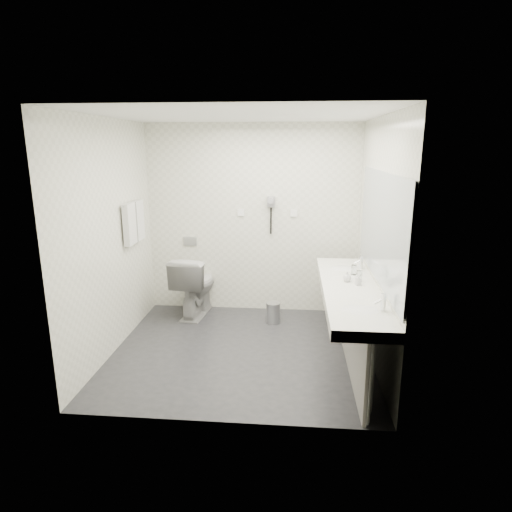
{
  "coord_description": "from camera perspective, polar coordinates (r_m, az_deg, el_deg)",
  "views": [
    {
      "loc": [
        0.55,
        -4.39,
        2.21
      ],
      "look_at": [
        0.15,
        0.15,
        1.05
      ],
      "focal_mm": 30.5,
      "sensor_mm": 36.0,
      "label": 1
    }
  ],
  "objects": [
    {
      "name": "towel_rail",
      "position": [
        5.34,
        -15.98,
        6.62
      ],
      "size": [
        0.02,
        0.62,
        0.02
      ],
      "primitive_type": "cylinder",
      "rotation": [
        1.57,
        0.0,
        0.0
      ],
      "color": "silver",
      "rests_on": "wall_left"
    },
    {
      "name": "wall_left",
      "position": [
        4.9,
        -18.54,
        2.22
      ],
      "size": [
        0.0,
        2.6,
        2.6
      ],
      "primitive_type": "plane",
      "rotation": [
        1.57,
        0.0,
        1.57
      ],
      "color": "silver",
      "rests_on": "floor"
    },
    {
      "name": "towel_far",
      "position": [
        5.49,
        -15.21,
        4.55
      ],
      "size": [
        0.07,
        0.24,
        0.48
      ],
      "primitive_type": "cube",
      "color": "silver",
      "rests_on": "towel_rail"
    },
    {
      "name": "wall_front",
      "position": [
        3.29,
        -4.82,
        -2.78
      ],
      "size": [
        2.8,
        0.0,
        2.8
      ],
      "primitive_type": "plane",
      "rotation": [
        -1.57,
        0.0,
        0.0
      ],
      "color": "silver",
      "rests_on": "floor"
    },
    {
      "name": "dryer_barrel",
      "position": [
        5.64,
        1.96,
        7.34
      ],
      "size": [
        0.08,
        0.14,
        0.08
      ],
      "primitive_type": "cylinder",
      "rotation": [
        1.57,
        0.0,
        0.0
      ],
      "color": "gray",
      "rests_on": "dryer_cradle"
    },
    {
      "name": "towel_near",
      "position": [
        5.24,
        -16.25,
        4.02
      ],
      "size": [
        0.07,
        0.24,
        0.48
      ],
      "primitive_type": "cube",
      "color": "silver",
      "rests_on": "towel_rail"
    },
    {
      "name": "mirror",
      "position": [
        4.34,
        16.06,
        3.63
      ],
      "size": [
        0.02,
        2.2,
        1.05
      ],
      "primitive_type": "cube",
      "color": "#B2BCC6",
      "rests_on": "wall_right"
    },
    {
      "name": "switch_plate_a",
      "position": [
        5.79,
        -1.99,
        5.72
      ],
      "size": [
        0.09,
        0.02,
        0.09
      ],
      "primitive_type": "cube",
      "color": "white",
      "rests_on": "wall_back"
    },
    {
      "name": "vanity_post_near",
      "position": [
        3.71,
        14.72,
        -15.95
      ],
      "size": [
        0.06,
        0.06,
        0.75
      ],
      "primitive_type": "cylinder",
      "color": "silver",
      "rests_on": "floor"
    },
    {
      "name": "bin_lid",
      "position": [
        5.57,
        2.29,
        -6.23
      ],
      "size": [
        0.18,
        0.18,
        0.02
      ],
      "primitive_type": "cylinder",
      "color": "#B2B5BA",
      "rests_on": "pedal_bin"
    },
    {
      "name": "toilet",
      "position": [
        5.85,
        -8.02,
        -3.8
      ],
      "size": [
        0.55,
        0.86,
        0.82
      ],
      "primitive_type": "imported",
      "rotation": [
        0.0,
        0.0,
        3.02
      ],
      "color": "white",
      "rests_on": "floor"
    },
    {
      "name": "basin_far",
      "position": [
        5.07,
        11.35,
        -1.76
      ],
      "size": [
        0.4,
        0.31,
        0.05
      ],
      "primitive_type": "ellipsoid",
      "color": "white",
      "rests_on": "vanity_counter"
    },
    {
      "name": "vanity_counter",
      "position": [
        4.46,
        12.21,
        -4.49
      ],
      "size": [
        0.55,
        2.2,
        0.1
      ],
      "primitive_type": "cube",
      "color": "white",
      "rests_on": "floor"
    },
    {
      "name": "vanity_panel",
      "position": [
        4.62,
        12.24,
        -9.49
      ],
      "size": [
        0.03,
        2.15,
        0.75
      ],
      "primitive_type": "cube",
      "color": "gray",
      "rests_on": "floor"
    },
    {
      "name": "switch_plate_b",
      "position": [
        5.75,
        4.99,
        5.61
      ],
      "size": [
        0.09,
        0.02,
        0.09
      ],
      "primitive_type": "cube",
      "color": "white",
      "rests_on": "wall_back"
    },
    {
      "name": "wall_right",
      "position": [
        4.58,
        15.62,
        1.63
      ],
      "size": [
        0.0,
        2.6,
        2.6
      ],
      "primitive_type": "plane",
      "rotation": [
        1.57,
        0.0,
        -1.57
      ],
      "color": "silver",
      "rests_on": "floor"
    },
    {
      "name": "glass_left",
      "position": [
        4.61,
        13.41,
        -2.55
      ],
      "size": [
        0.07,
        0.07,
        0.11
      ],
      "primitive_type": "cylinder",
      "rotation": [
        0.0,
        0.0,
        -0.17
      ],
      "color": "silver",
      "rests_on": "vanity_counter"
    },
    {
      "name": "dryer_cradle",
      "position": [
        5.72,
        1.99,
        7.13
      ],
      "size": [
        0.1,
        0.04,
        0.14
      ],
      "primitive_type": "cube",
      "color": "gray",
      "rests_on": "wall_back"
    },
    {
      "name": "vanity_post_far",
      "position": [
        5.58,
        11.26,
        -5.21
      ],
      "size": [
        0.06,
        0.06,
        0.75
      ],
      "primitive_type": "cylinder",
      "color": "silver",
      "rests_on": "floor"
    },
    {
      "name": "ceiling",
      "position": [
        4.44,
        -2.21,
        18.0
      ],
      "size": [
        2.8,
        2.8,
        0.0
      ],
      "primitive_type": "plane",
      "rotation": [
        3.14,
        0.0,
        0.0
      ],
      "color": "white",
      "rests_on": "wall_back"
    },
    {
      "name": "soap_bottle_a",
      "position": [
        4.48,
        13.27,
        -3.06
      ],
      "size": [
        0.06,
        0.06,
        0.11
      ],
      "primitive_type": "imported",
      "rotation": [
        0.0,
        0.0,
        0.32
      ],
      "color": "white",
      "rests_on": "vanity_counter"
    },
    {
      "name": "pedal_bin",
      "position": [
        5.62,
        2.28,
        -7.51
      ],
      "size": [
        0.24,
        0.24,
        0.25
      ],
      "primitive_type": "cylinder",
      "rotation": [
        0.0,
        0.0,
        0.42
      ],
      "color": "#B2B5BA",
      "rests_on": "floor"
    },
    {
      "name": "glass_right",
      "position": [
        4.83,
        12.71,
        -1.79
      ],
      "size": [
        0.08,
        0.08,
        0.11
      ],
      "primitive_type": "cylinder",
      "rotation": [
        0.0,
        0.0,
        -0.37
      ],
      "color": "silver",
      "rests_on": "vanity_counter"
    },
    {
      "name": "faucet_near",
      "position": [
        3.85,
        16.36,
        -5.85
      ],
      "size": [
        0.04,
        0.04,
        0.15
      ],
      "primitive_type": "cylinder",
      "color": "silver",
      "rests_on": "vanity_counter"
    },
    {
      "name": "soap_bottle_b",
      "position": [
        4.57,
        11.86,
        -2.67
      ],
      "size": [
        0.1,
        0.1,
        0.1
      ],
      "primitive_type": "imported",
      "rotation": [
        0.0,
        0.0,
        -0.22
      ],
      "color": "white",
      "rests_on": "vanity_counter"
    },
    {
      "name": "flush_plate",
      "position": [
        5.98,
        -8.63,
        1.95
      ],
      "size": [
        0.18,
        0.02,
        0.12
      ],
      "primitive_type": "cube",
      "color": "#B2B5BA",
      "rests_on": "wall_back"
    },
    {
      "name": "dryer_cord",
      "position": [
        5.74,
        1.96,
        4.63
      ],
      "size": [
        0.02,
        0.02,
        0.35
      ],
      "primitive_type": "cylinder",
      "color": "black",
      "rests_on": "dryer_cradle"
    },
    {
      "name": "basin_near",
      "position": [
        3.85,
        13.39,
        -7.1
      ],
      "size": [
        0.4,
        0.31,
        0.05
      ],
      "primitive_type": "ellipsoid",
      "color": "white",
      "rests_on": "vanity_counter"
    },
    {
      "name": "floor",
      "position": [
        4.95,
        -1.92,
        -12.26
      ],
      "size": [
        2.8,
        2.8,
        0.0
      ],
      "primitive_type": "plane",
      "color": "#28282C",
      "rests_on": "ground"
    },
    {
      "name": "wall_back",
      "position": [
        5.8,
        -0.49,
        4.74
      ],
      "size": [
        2.8,
        0.0,
        2.8
      ],
      "primitive_type": "plane",
      "rotation": [
        1.57,
        0.0,
        0.0
      ],
      "color": "silver",
      "rests_on": "floor"
    },
    {
      "name": "faucet_far",
      "position": [
        5.07,
        13.59,
        -0.82
      ],
      "size": [
        0.04,
        0.04,
        0.15
      ],
      "primitive_type": "cylinder",
      "color": "silver",
      "rests_on": "vanity_counter"
    }
  ]
}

